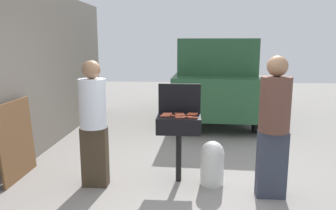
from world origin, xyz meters
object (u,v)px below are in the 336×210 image
at_px(hot_dog_0, 176,116).
at_px(bbq_grill, 179,126).
at_px(hot_dog_6, 180,115).
at_px(parked_minivan, 216,78).
at_px(hot_dog_5, 180,118).
at_px(hot_dog_8, 167,115).
at_px(hot_dog_1, 179,114).
at_px(hot_dog_3, 192,115).
at_px(hot_dog_7, 187,117).
at_px(person_right, 274,123).
at_px(hot_dog_4, 167,114).
at_px(person_left, 93,120).
at_px(hot_dog_9, 193,114).
at_px(hot_dog_10, 193,118).
at_px(leaning_board, 17,140).
at_px(hot_dog_2, 165,116).
at_px(propane_tank, 212,162).

bearing_deg(hot_dog_0, bbq_grill, 51.63).
height_order(bbq_grill, hot_dog_6, hot_dog_6).
xyz_separation_m(bbq_grill, parked_minivan, (0.81, 4.24, 0.23)).
xyz_separation_m(hot_dog_5, parked_minivan, (0.79, 4.38, 0.07)).
bearing_deg(hot_dog_8, hot_dog_1, 23.85).
relative_size(hot_dog_0, hot_dog_3, 1.00).
bearing_deg(hot_dog_7, hot_dog_8, 158.51).
height_order(hot_dog_7, person_right, person_right).
bearing_deg(parked_minivan, hot_dog_5, 82.67).
xyz_separation_m(hot_dog_3, hot_dog_4, (-0.34, 0.05, 0.00)).
bearing_deg(person_left, hot_dog_3, 20.00).
bearing_deg(hot_dog_9, hot_dog_10, -91.13).
bearing_deg(leaning_board, person_right, -5.96).
relative_size(hot_dog_3, leaning_board, 0.12).
distance_m(hot_dog_4, hot_dog_9, 0.36).
bearing_deg(hot_dog_3, person_right, -23.67).
relative_size(hot_dog_2, propane_tank, 0.21).
relative_size(hot_dog_3, hot_dog_5, 1.00).
bearing_deg(hot_dog_9, hot_dog_2, -154.82).
xyz_separation_m(hot_dog_2, propane_tank, (0.65, -0.02, -0.63)).
bearing_deg(hot_dog_7, propane_tank, 1.68).
relative_size(hot_dog_0, hot_dog_5, 1.00).
distance_m(hot_dog_2, hot_dog_7, 0.30).
xyz_separation_m(hot_dog_1, hot_dog_4, (-0.17, -0.00, 0.00)).
relative_size(hot_dog_2, hot_dog_6, 1.00).
distance_m(hot_dog_0, hot_dog_4, 0.19).
distance_m(hot_dog_2, hot_dog_9, 0.42).
bearing_deg(person_left, hot_dog_5, 12.85).
distance_m(hot_dog_4, hot_dog_10, 0.42).
relative_size(hot_dog_5, hot_dog_6, 1.00).
bearing_deg(parked_minivan, propane_tank, 88.29).
bearing_deg(hot_dog_1, hot_dog_2, -140.07).
bearing_deg(parked_minivan, hot_dog_9, 84.37).
height_order(hot_dog_4, hot_dog_10, same).
bearing_deg(bbq_grill, hot_dog_4, 151.47).
xyz_separation_m(hot_dog_7, leaning_board, (-2.43, 0.06, -0.39)).
distance_m(hot_dog_10, person_right, 1.03).
distance_m(hot_dog_1, hot_dog_4, 0.17).
bearing_deg(propane_tank, hot_dog_0, 175.70).
bearing_deg(parked_minivan, hot_dog_8, 79.79).
height_order(hot_dog_6, propane_tank, hot_dog_6).
xyz_separation_m(hot_dog_7, hot_dog_10, (0.08, -0.04, 0.00)).
distance_m(hot_dog_1, person_left, 1.18).
bearing_deg(hot_dog_7, bbq_grill, 138.46).
height_order(bbq_grill, hot_dog_2, hot_dog_2).
xyz_separation_m(hot_dog_8, leaning_board, (-2.15, -0.05, -0.39)).
height_order(hot_dog_5, hot_dog_10, same).
height_order(bbq_grill, person_left, person_left).
bearing_deg(leaning_board, hot_dog_0, -0.19).
xyz_separation_m(bbq_grill, hot_dog_0, (-0.04, -0.05, 0.16)).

